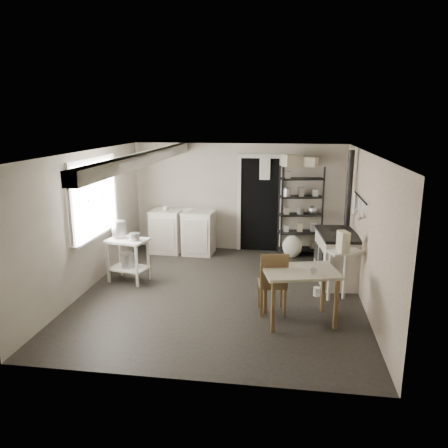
# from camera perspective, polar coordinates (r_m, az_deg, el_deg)

# --- Properties ---
(floor) EXTENTS (5.00, 5.00, 0.00)m
(floor) POSITION_cam_1_polar(r_m,az_deg,el_deg) (7.31, -0.34, -8.96)
(floor) COLOR black
(floor) RESTS_ON ground
(ceiling) EXTENTS (5.00, 5.00, 0.00)m
(ceiling) POSITION_cam_1_polar(r_m,az_deg,el_deg) (6.77, -0.37, 9.31)
(ceiling) COLOR silver
(ceiling) RESTS_ON wall_back
(wall_back) EXTENTS (4.50, 0.02, 2.30)m
(wall_back) POSITION_cam_1_polar(r_m,az_deg,el_deg) (9.38, 1.93, 3.46)
(wall_back) COLOR #AFA795
(wall_back) RESTS_ON ground
(wall_front) EXTENTS (4.50, 0.02, 2.30)m
(wall_front) POSITION_cam_1_polar(r_m,az_deg,el_deg) (4.61, -5.04, -7.61)
(wall_front) COLOR #AFA795
(wall_front) RESTS_ON ground
(wall_left) EXTENTS (0.02, 5.00, 2.30)m
(wall_left) POSITION_cam_1_polar(r_m,az_deg,el_deg) (7.61, -17.35, 0.41)
(wall_left) COLOR #AFA795
(wall_left) RESTS_ON ground
(wall_right) EXTENTS (0.02, 5.00, 2.30)m
(wall_right) POSITION_cam_1_polar(r_m,az_deg,el_deg) (6.99, 18.21, -0.81)
(wall_right) COLOR #AFA795
(wall_right) RESTS_ON ground
(window) EXTENTS (0.12, 1.76, 1.28)m
(window) POSITION_cam_1_polar(r_m,az_deg,el_deg) (7.71, -16.70, 3.28)
(window) COLOR silver
(window) RESTS_ON wall_left
(doorway) EXTENTS (0.96, 0.10, 2.08)m
(doorway) POSITION_cam_1_polar(r_m,az_deg,el_deg) (9.34, 4.65, 2.44)
(doorway) COLOR silver
(doorway) RESTS_ON ground
(ceiling_beam) EXTENTS (0.18, 5.00, 0.18)m
(ceiling_beam) POSITION_cam_1_polar(r_m,az_deg,el_deg) (7.05, -10.16, 8.47)
(ceiling_beam) COLOR silver
(ceiling_beam) RESTS_ON ceiling
(wallpaper_panel) EXTENTS (0.01, 5.00, 2.30)m
(wallpaper_panel) POSITION_cam_1_polar(r_m,az_deg,el_deg) (6.99, 18.13, -0.81)
(wallpaper_panel) COLOR #BDAE99
(wallpaper_panel) RESTS_ON wall_right
(utensil_rail) EXTENTS (0.06, 1.20, 0.44)m
(utensil_rail) POSITION_cam_1_polar(r_m,az_deg,el_deg) (7.48, 17.23, 3.32)
(utensil_rail) COLOR silver
(utensil_rail) RESTS_ON wall_right
(prep_table) EXTENTS (0.76, 0.61, 0.77)m
(prep_table) POSITION_cam_1_polar(r_m,az_deg,el_deg) (7.86, -12.39, -4.54)
(prep_table) COLOR silver
(prep_table) RESTS_ON ground
(stockpot) EXTENTS (0.32, 0.32, 0.27)m
(stockpot) POSITION_cam_1_polar(r_m,az_deg,el_deg) (7.85, -13.57, -0.53)
(stockpot) COLOR silver
(stockpot) RESTS_ON prep_table
(saucepan) EXTENTS (0.20, 0.20, 0.10)m
(saucepan) POSITION_cam_1_polar(r_m,az_deg,el_deg) (7.63, -11.62, -1.54)
(saucepan) COLOR silver
(saucepan) RESTS_ON prep_table
(bucket) EXTENTS (0.28, 0.28, 0.25)m
(bucket) POSITION_cam_1_polar(r_m,az_deg,el_deg) (7.87, -12.45, -4.64)
(bucket) COLOR silver
(bucket) RESTS_ON prep_table
(base_cabinets) EXTENTS (1.42, 0.67, 0.92)m
(base_cabinets) POSITION_cam_1_polar(r_m,az_deg,el_deg) (9.32, -5.41, -1.01)
(base_cabinets) COLOR beige
(base_cabinets) RESTS_ON ground
(mixing_bowl) EXTENTS (0.34, 0.34, 0.07)m
(mixing_bowl) POSITION_cam_1_polar(r_m,az_deg,el_deg) (9.12, -4.83, 1.87)
(mixing_bowl) COLOR white
(mixing_bowl) RESTS_ON base_cabinets
(counter_cup) EXTENTS (0.13, 0.13, 0.10)m
(counter_cup) POSITION_cam_1_polar(r_m,az_deg,el_deg) (9.21, -7.65, 2.01)
(counter_cup) COLOR white
(counter_cup) RESTS_ON base_cabinets
(shelf_rack) EXTENTS (0.94, 0.52, 1.86)m
(shelf_rack) POSITION_cam_1_polar(r_m,az_deg,el_deg) (9.17, 9.95, 1.76)
(shelf_rack) COLOR black
(shelf_rack) RESTS_ON ground
(shelf_jar) EXTENTS (0.11, 0.11, 0.21)m
(shelf_jar) POSITION_cam_1_polar(r_m,az_deg,el_deg) (9.07, 8.03, 4.44)
(shelf_jar) COLOR white
(shelf_jar) RESTS_ON shelf_rack
(storage_box_a) EXTENTS (0.44, 0.42, 0.24)m
(storage_box_a) POSITION_cam_1_polar(r_m,az_deg,el_deg) (8.97, 8.90, 8.38)
(storage_box_a) COLOR beige
(storage_box_a) RESTS_ON shelf_rack
(storage_box_b) EXTENTS (0.36, 0.35, 0.19)m
(storage_box_b) POSITION_cam_1_polar(r_m,az_deg,el_deg) (9.04, 11.14, 8.20)
(storage_box_b) COLOR beige
(storage_box_b) RESTS_ON shelf_rack
(stove) EXTENTS (0.73, 1.18, 0.88)m
(stove) POSITION_cam_1_polar(r_m,az_deg,el_deg) (7.91, 14.50, -4.25)
(stove) COLOR beige
(stove) RESTS_ON ground
(stovepipe) EXTENTS (0.12, 0.12, 1.33)m
(stovepipe) POSITION_cam_1_polar(r_m,az_deg,el_deg) (8.12, 16.03, 4.48)
(stovepipe) COLOR black
(stovepipe) RESTS_ON stove
(side_ledge) EXTENTS (0.59, 0.46, 0.80)m
(side_ledge) POSITION_cam_1_polar(r_m,az_deg,el_deg) (7.18, 15.37, -6.25)
(side_ledge) COLOR silver
(side_ledge) RESTS_ON ground
(oats_box) EXTENTS (0.19, 0.25, 0.33)m
(oats_box) POSITION_cam_1_polar(r_m,az_deg,el_deg) (6.94, 15.32, -1.90)
(oats_box) COLOR beige
(oats_box) RESTS_ON side_ledge
(work_table) EXTENTS (1.15, 0.93, 0.77)m
(work_table) POSITION_cam_1_polar(r_m,az_deg,el_deg) (6.31, 9.83, -9.26)
(work_table) COLOR beige
(work_table) RESTS_ON ground
(table_cup) EXTENTS (0.11, 0.11, 0.09)m
(table_cup) POSITION_cam_1_polar(r_m,az_deg,el_deg) (6.03, 11.61, -6.12)
(table_cup) COLOR white
(table_cup) RESTS_ON work_table
(chair) EXTENTS (0.46, 0.48, 0.96)m
(chair) POSITION_cam_1_polar(r_m,az_deg,el_deg) (6.49, 6.31, -7.45)
(chair) COLOR brown
(chair) RESTS_ON ground
(flour_sack) EXTENTS (0.47, 0.43, 0.47)m
(flour_sack) POSITION_cam_1_polar(r_m,az_deg,el_deg) (9.11, 8.90, -2.90)
(flour_sack) COLOR white
(flour_sack) RESTS_ON ground
(floor_crock) EXTENTS (0.14, 0.14, 0.14)m
(floor_crock) POSITION_cam_1_polar(r_m,az_deg,el_deg) (7.33, 12.01, -8.60)
(floor_crock) COLOR white
(floor_crock) RESTS_ON ground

